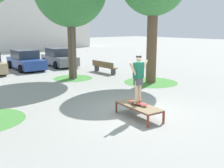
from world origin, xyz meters
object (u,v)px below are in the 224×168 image
(skate_box, at_px, (139,107))
(park_bench, at_px, (104,67))
(skater, at_px, (138,76))
(car_blue, at_px, (26,60))
(car_grey, at_px, (59,58))
(light_post, at_px, (72,16))
(skateboard, at_px, (138,103))

(skate_box, relative_size, park_bench, 0.82)
(skater, distance_m, car_blue, 13.43)
(car_grey, bearing_deg, light_post, -110.86)
(skateboard, height_order, car_blue, car_blue)
(light_post, bearing_deg, skater, -104.59)
(light_post, bearing_deg, car_blue, 96.28)
(skateboard, bearing_deg, skate_box, -96.90)
(skater, distance_m, car_grey, 13.99)
(skate_box, bearing_deg, skateboard, 83.10)
(car_blue, height_order, light_post, light_post)
(car_blue, distance_m, light_post, 6.68)
(park_bench, bearing_deg, skater, -121.04)
(skateboard, distance_m, car_blue, 13.40)
(car_blue, bearing_deg, light_post, -83.72)
(skateboard, height_order, park_bench, park_bench)
(skater, height_order, light_post, light_post)
(skate_box, distance_m, light_post, 8.50)
(park_bench, xyz_separation_m, light_post, (-3.03, -0.79, 3.38))
(skater, bearing_deg, car_grey, 72.61)
(skateboard, xyz_separation_m, light_post, (1.95, 7.48, 3.29))
(skateboard, relative_size, car_grey, 0.19)
(skate_box, height_order, skateboard, skateboard)
(skater, height_order, car_blue, skater)
(skate_box, height_order, light_post, light_post)
(skater, bearing_deg, car_blue, 84.42)
(park_bench, bearing_deg, light_post, -165.40)
(car_blue, height_order, car_grey, same)
(skateboard, distance_m, car_grey, 13.96)
(skateboard, height_order, light_post, light_post)
(skateboard, distance_m, park_bench, 9.65)
(skater, height_order, car_grey, skater)
(skater, bearing_deg, skateboard, -84.91)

